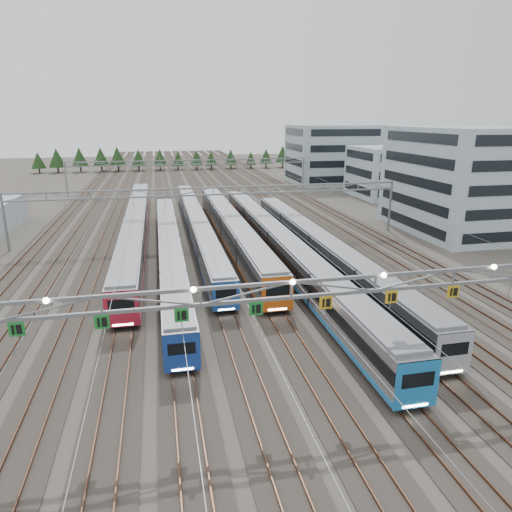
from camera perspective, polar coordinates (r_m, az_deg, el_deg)
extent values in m
plane|color=#47423A|center=(31.58, 4.13, -16.68)|extent=(400.00, 400.00, 0.00)
cube|color=#2D2823|center=(126.62, -8.61, 8.86)|extent=(54.00, 260.00, 0.08)
cube|color=brown|center=(127.63, -20.21, 8.13)|extent=(0.08, 260.00, 0.16)
cube|color=brown|center=(130.63, 2.74, 9.32)|extent=(0.08, 260.00, 0.16)
cube|color=brown|center=(126.56, -8.94, 8.89)|extent=(0.08, 260.00, 0.16)
cube|color=brown|center=(126.65, -8.29, 8.93)|extent=(0.08, 260.00, 0.16)
cube|color=black|center=(70.37, -14.68, 2.37)|extent=(2.42, 62.14, 0.37)
cube|color=#999BA0|center=(69.96, -14.78, 3.78)|extent=(2.84, 63.41, 3.20)
cube|color=black|center=(69.88, -14.81, 4.08)|extent=(2.90, 63.09, 0.96)
cube|color=#B11B30|center=(70.27, -14.70, 2.71)|extent=(2.89, 63.09, 0.36)
cube|color=slate|center=(69.61, -14.89, 5.14)|extent=(2.56, 62.14, 0.25)
cube|color=#B11B30|center=(39.75, -16.46, -6.38)|extent=(2.86, 0.12, 3.20)
cube|color=black|center=(39.58, -16.51, -5.89)|extent=(2.13, 0.10, 0.96)
cube|color=white|center=(40.26, -16.30, -8.24)|extent=(1.71, 0.06, 0.15)
cube|color=black|center=(57.91, -10.67, -0.49)|extent=(2.16, 52.84, 0.33)
cube|color=#999BA0|center=(57.46, -10.76, 1.02)|extent=(2.54, 53.92, 2.85)
cube|color=black|center=(57.37, -10.78, 1.34)|extent=(2.60, 53.65, 0.86)
cube|color=navy|center=(57.80, -10.69, -0.13)|extent=(2.59, 53.65, 0.32)
cube|color=slate|center=(57.07, -10.84, 2.48)|extent=(2.28, 52.84, 0.23)
cube|color=navy|center=(32.37, -9.26, -11.86)|extent=(2.56, 0.12, 2.85)
cube|color=black|center=(32.18, -9.28, -11.36)|extent=(1.90, 0.10, 0.86)
cube|color=white|center=(32.94, -9.15, -13.82)|extent=(1.52, 0.06, 0.14)
cube|color=black|center=(70.49, -7.36, 2.80)|extent=(2.13, 59.22, 0.32)
cube|color=#999BA0|center=(70.13, -7.40, 4.04)|extent=(2.50, 60.43, 2.82)
cube|color=black|center=(70.06, -7.41, 4.31)|extent=(2.56, 60.13, 0.85)
cube|color=#1D4CA2|center=(70.40, -7.37, 3.10)|extent=(2.55, 60.13, 0.31)
cube|color=slate|center=(69.81, -7.45, 5.24)|extent=(2.25, 59.22, 0.22)
cube|color=#1D4CA2|center=(41.41, -3.76, -5.08)|extent=(2.52, 0.12, 2.82)
cube|color=black|center=(41.26, -3.76, -4.66)|extent=(1.88, 0.10, 0.85)
cube|color=white|center=(41.83, -3.72, -6.67)|extent=(1.50, 0.06, 0.13)
cube|color=black|center=(66.67, -3.16, 2.12)|extent=(2.48, 52.65, 0.38)
cube|color=#999BA0|center=(66.22, -3.19, 3.64)|extent=(2.92, 53.72, 3.29)
cube|color=black|center=(66.14, -3.19, 3.97)|extent=(2.98, 53.45, 0.99)
cube|color=#DF5A13|center=(66.56, -3.17, 2.48)|extent=(2.97, 53.45, 0.37)
cube|color=slate|center=(65.85, -3.21, 5.12)|extent=(2.63, 52.65, 0.26)
cube|color=#DF5A13|center=(41.10, 2.71, -4.80)|extent=(2.94, 0.12, 3.29)
cube|color=black|center=(40.93, 2.72, -4.30)|extent=(2.19, 0.10, 0.99)
cube|color=white|center=(41.60, 2.70, -6.67)|extent=(1.75, 0.06, 0.16)
cube|color=black|center=(58.00, 2.82, -0.16)|extent=(2.39, 63.47, 0.36)
cube|color=#999BA0|center=(57.50, 2.84, 1.51)|extent=(2.81, 64.77, 3.17)
cube|color=black|center=(57.40, 2.85, 1.87)|extent=(2.87, 64.44, 0.95)
cube|color=blue|center=(57.87, 2.82, 0.24)|extent=(2.86, 64.44, 0.35)
cube|color=slate|center=(57.08, 2.87, 3.14)|extent=(2.53, 63.47, 0.25)
cube|color=blue|center=(29.83, 19.48, -14.97)|extent=(2.83, 0.12, 3.17)
cube|color=black|center=(29.62, 19.59, -14.37)|extent=(2.11, 0.10, 0.95)
cube|color=white|center=(30.52, 19.28, -17.24)|extent=(1.69, 0.06, 0.15)
cube|color=black|center=(56.93, 7.87, -0.64)|extent=(2.34, 52.59, 0.35)
cube|color=#999BA0|center=(56.44, 7.94, 1.02)|extent=(2.76, 53.66, 3.10)
cube|color=black|center=(56.34, 7.95, 1.39)|extent=(2.82, 53.39, 0.93)
cube|color=#A0A5AE|center=(56.81, 7.89, -0.24)|extent=(2.81, 53.39, 0.34)
cube|color=slate|center=(56.02, 8.01, 2.64)|extent=(2.48, 52.59, 0.25)
cube|color=#A0A5AE|center=(34.27, 23.48, -11.15)|extent=(2.78, 0.12, 3.10)
cube|color=black|center=(34.09, 23.58, -10.62)|extent=(2.07, 0.10, 0.93)
cube|color=white|center=(34.86, 23.27, -13.17)|extent=(1.65, 0.06, 0.15)
cube|color=gray|center=(28.03, 4.47, -3.28)|extent=(56.00, 0.22, 0.22)
cube|color=gray|center=(28.39, 4.42, -5.18)|extent=(56.00, 0.22, 0.22)
cube|color=#187829|center=(28.62, -27.76, -8.10)|extent=(0.85, 0.06, 0.85)
cube|color=#187829|center=(27.68, -18.71, -7.81)|extent=(0.85, 0.06, 0.85)
cube|color=#187829|center=(27.45, -9.29, -7.29)|extent=(0.85, 0.06, 0.85)
cube|color=#187829|center=(27.96, 0.01, -6.59)|extent=(0.85, 0.06, 0.85)
cube|color=gold|center=(29.16, 8.74, -5.78)|extent=(0.85, 0.06, 0.85)
cube|color=gold|center=(30.97, 16.58, -4.93)|extent=(0.85, 0.06, 0.85)
cube|color=gold|center=(33.30, 23.43, -4.11)|extent=(0.85, 0.06, 0.85)
cylinder|color=gray|center=(69.61, -28.89, 3.67)|extent=(0.36, 0.36, 8.00)
cylinder|color=gray|center=(75.49, 16.40, 5.99)|extent=(0.36, 0.36, 8.00)
cube|color=gray|center=(66.33, -5.41, 8.50)|extent=(56.00, 0.22, 0.22)
cube|color=gray|center=(66.49, -5.39, 7.65)|extent=(56.00, 0.22, 0.22)
cylinder|color=gray|center=(112.86, -22.67, 8.81)|extent=(0.36, 0.36, 8.00)
cylinder|color=gray|center=(116.58, 5.90, 10.23)|extent=(0.36, 0.36, 8.00)
cube|color=gray|center=(110.87, -8.26, 11.78)|extent=(56.00, 0.22, 0.22)
cube|color=gray|center=(110.96, -8.24, 11.27)|extent=(56.00, 0.22, 0.22)
cube|color=#96ACB3|center=(79.32, 24.81, 8.59)|extent=(18.00, 22.00, 16.07)
cube|color=#96ACB3|center=(109.51, 16.04, 10.06)|extent=(14.00, 16.00, 11.11)
cube|color=#96ACB3|center=(129.44, 9.50, 12.43)|extent=(22.00, 18.00, 15.50)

